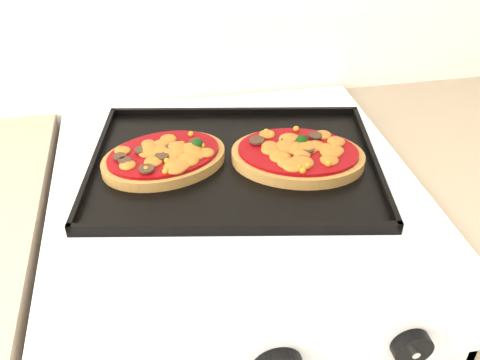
{
  "coord_description": "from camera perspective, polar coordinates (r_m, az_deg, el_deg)",
  "views": [
    {
      "loc": [
        -0.11,
        0.99,
        1.42
      ],
      "look_at": [
        0.02,
        1.68,
        0.92
      ],
      "focal_mm": 40.0,
      "sensor_mm": 36.0,
      "label": 1
    }
  ],
  "objects": [
    {
      "name": "stove",
      "position": [
        1.2,
        -0.41,
        -17.64
      ],
      "size": [
        0.6,
        0.6,
        0.91
      ],
      "primitive_type": "cube",
      "color": "white",
      "rests_on": "floor"
    },
    {
      "name": "pizza_right",
      "position": [
        0.9,
        6.18,
        2.76
      ],
      "size": [
        0.26,
        0.22,
        0.03
      ],
      "primitive_type": null,
      "rotation": [
        0.0,
        0.0,
        -0.31
      ],
      "color": "#A37738",
      "rests_on": "baking_tray"
    },
    {
      "name": "knob_right",
      "position": [
        0.74,
        17.84,
        -16.61
      ],
      "size": [
        0.05,
        0.02,
        0.05
      ],
      "primitive_type": "cylinder",
      "rotation": [
        1.57,
        0.0,
        0.0
      ],
      "color": "black",
      "rests_on": "control_panel"
    },
    {
      "name": "baking_tray",
      "position": [
        0.9,
        -0.6,
        1.93
      ],
      "size": [
        0.53,
        0.43,
        0.02
      ],
      "primitive_type": "cube",
      "rotation": [
        0.0,
        0.0,
        -0.18
      ],
      "color": "black",
      "rests_on": "stove"
    },
    {
      "name": "pizza_left",
      "position": [
        0.89,
        -8.12,
        2.48
      ],
      "size": [
        0.24,
        0.19,
        0.03
      ],
      "primitive_type": null,
      "rotation": [
        0.0,
        0.0,
        0.23
      ],
      "color": "#A37738",
      "rests_on": "baking_tray"
    },
    {
      "name": "control_panel",
      "position": [
        0.7,
        4.34,
        -18.1
      ],
      "size": [
        0.6,
        0.02,
        0.09
      ],
      "primitive_type": "cube",
      "color": "white",
      "rests_on": "stove"
    }
  ]
}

